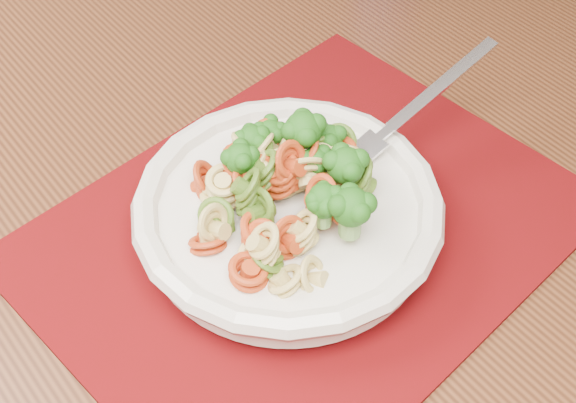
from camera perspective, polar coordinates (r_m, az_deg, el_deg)
name	(u,v)px	position (r m, az deg, el deg)	size (l,w,h in m)	color
dining_table	(282,202)	(0.81, -0.46, -0.06)	(1.44, 1.18, 0.75)	#592F19
placemat	(306,231)	(0.62, 1.26, -2.10)	(0.40, 0.31, 0.00)	#5A030A
pasta_bowl	(288,212)	(0.60, 0.00, -0.78)	(0.23, 0.23, 0.04)	silver
pasta_broccoli_heap	(288,196)	(0.58, 0.00, 0.39)	(0.20, 0.20, 0.06)	tan
fork	(367,148)	(0.62, 5.64, 3.81)	(0.19, 0.02, 0.01)	silver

